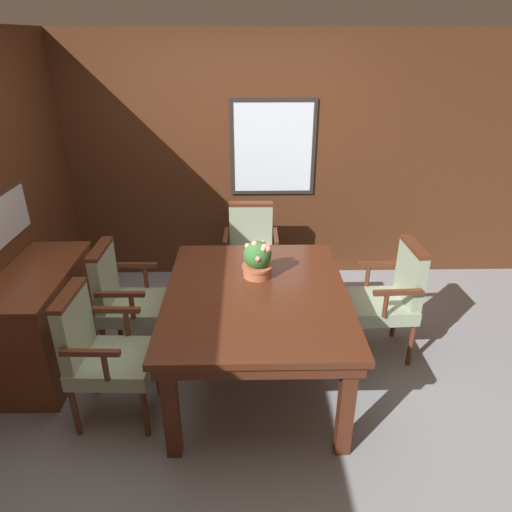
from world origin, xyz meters
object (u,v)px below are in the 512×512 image
(chair_left_near, at_px, (101,351))
(sideboard_cabinet, at_px, (45,320))
(chair_left_far, at_px, (126,297))
(potted_plant, at_px, (258,259))
(dining_table, at_px, (256,303))
(chair_right_far, at_px, (390,295))
(chair_head_far, at_px, (251,250))

(chair_left_near, relative_size, sideboard_cabinet, 0.87)
(chair_left_far, height_order, sideboard_cabinet, chair_left_far)
(potted_plant, bearing_deg, dining_table, -93.39)
(chair_right_far, xyz_separation_m, chair_left_near, (-2.07, -0.66, 0.00))
(dining_table, distance_m, chair_left_far, 1.09)
(chair_left_near, bearing_deg, chair_left_far, 2.14)
(chair_right_far, height_order, chair_left_near, same)
(chair_right_far, relative_size, chair_left_near, 1.00)
(chair_right_far, distance_m, chair_head_far, 1.38)
(chair_right_far, relative_size, chair_head_far, 1.00)
(chair_head_far, xyz_separation_m, potted_plant, (0.04, -0.97, 0.38))
(chair_left_near, bearing_deg, chair_right_far, -70.03)
(chair_right_far, xyz_separation_m, chair_head_far, (-1.08, 0.86, 0.00))
(chair_left_far, bearing_deg, dining_table, -108.26)
(chair_left_far, bearing_deg, chair_head_far, -48.49)
(chair_left_near, bearing_deg, chair_head_far, -30.75)
(chair_right_far, distance_m, sideboard_cabinet, 2.67)
(dining_table, distance_m, chair_left_near, 1.08)
(dining_table, height_order, potted_plant, potted_plant)
(chair_head_far, relative_size, chair_left_near, 1.00)
(chair_left_near, distance_m, sideboard_cabinet, 0.81)
(chair_right_far, relative_size, potted_plant, 3.32)
(chair_right_far, bearing_deg, chair_head_far, -130.94)
(chair_right_far, height_order, sideboard_cabinet, chair_right_far)
(dining_table, xyz_separation_m, chair_head_far, (-0.03, 1.20, -0.15))
(chair_right_far, relative_size, chair_left_far, 1.00)
(chair_head_far, xyz_separation_m, chair_left_near, (-0.99, -1.52, 0.00))
(chair_left_far, bearing_deg, sideboard_cabinet, 103.06)
(dining_table, xyz_separation_m, chair_right_far, (1.06, 0.34, -0.15))
(potted_plant, relative_size, sideboard_cabinet, 0.26)
(chair_head_far, relative_size, potted_plant, 3.32)
(potted_plant, bearing_deg, chair_head_far, 92.41)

